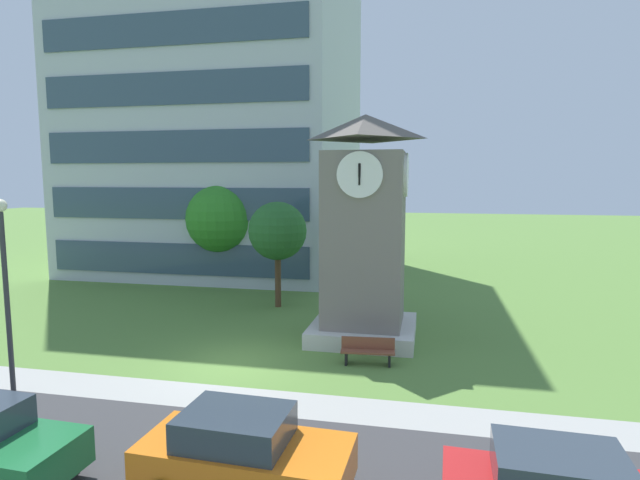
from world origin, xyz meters
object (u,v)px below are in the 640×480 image
(tree_near_tower, at_px, (278,231))
(tree_by_building, at_px, (178,210))
(park_bench, at_px, (368,351))
(tree_streetside, at_px, (220,219))
(parked_car_orange, at_px, (243,453))
(clock_tower, at_px, (364,242))
(street_lamp, at_px, (5,275))

(tree_near_tower, xyz_separation_m, tree_by_building, (-8.06, 5.56, 0.57))
(park_bench, distance_m, tree_by_building, 18.57)
(tree_streetside, xyz_separation_m, parked_car_orange, (8.24, -18.57, -3.05))
(clock_tower, height_order, parked_car_orange, clock_tower)
(clock_tower, distance_m, tree_by_building, 15.96)
(parked_car_orange, bearing_deg, tree_near_tower, 104.01)
(park_bench, distance_m, parked_car_orange, 7.84)
(park_bench, height_order, parked_car_orange, parked_car_orange)
(tree_near_tower, bearing_deg, tree_by_building, 145.38)
(parked_car_orange, bearing_deg, street_lamp, 159.60)
(tree_near_tower, bearing_deg, street_lamp, -111.11)
(clock_tower, relative_size, tree_near_tower, 1.68)
(tree_near_tower, bearing_deg, park_bench, -53.01)
(clock_tower, bearing_deg, parked_car_orange, -95.72)
(clock_tower, xyz_separation_m, tree_streetside, (-9.30, 8.05, 0.13))
(tree_by_building, height_order, parked_car_orange, tree_by_building)
(park_bench, relative_size, parked_car_orange, 0.44)
(clock_tower, distance_m, parked_car_orange, 10.97)
(street_lamp, relative_size, tree_streetside, 0.96)
(clock_tower, distance_m, park_bench, 4.40)
(park_bench, bearing_deg, tree_streetside, 131.96)
(street_lamp, xyz_separation_m, tree_by_building, (-3.60, 17.11, 0.74))
(clock_tower, height_order, street_lamp, clock_tower)
(tree_streetside, xyz_separation_m, tree_by_building, (-3.45, 1.55, 0.36))
(tree_streetside, bearing_deg, tree_by_building, 155.79)
(street_lamp, relative_size, tree_by_building, 0.89)
(tree_by_building, bearing_deg, street_lamp, -78.13)
(street_lamp, xyz_separation_m, parked_car_orange, (8.09, -3.01, -2.66))
(clock_tower, distance_m, tree_near_tower, 6.18)
(street_lamp, xyz_separation_m, tree_streetside, (-0.15, 15.56, 0.38))
(park_bench, height_order, tree_streetside, tree_streetside)
(tree_near_tower, bearing_deg, tree_streetside, 138.96)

